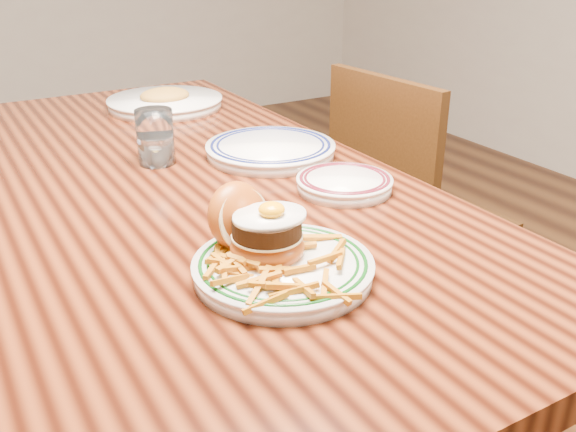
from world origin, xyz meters
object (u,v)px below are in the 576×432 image
main_plate (275,252)px  table (169,222)px  side_plate (344,182)px  chair_right (407,212)px

main_plate → table: bearing=75.0°
main_plate → side_plate: size_ratio=1.51×
main_plate → side_plate: 0.34m
table → main_plate: size_ratio=5.99×
table → chair_right: 0.79m
side_plate → chair_right: bearing=20.6°
chair_right → side_plate: size_ratio=4.82×
chair_right → main_plate: bearing=32.8°
table → chair_right: bearing=11.6°
table → chair_right: size_ratio=1.87×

